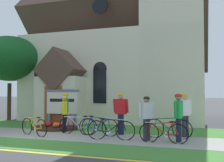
% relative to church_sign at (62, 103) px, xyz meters
% --- Properties ---
extents(ground, '(140.00, 140.00, 0.00)m').
position_rel_church_sign_xyz_m(ground, '(0.04, 0.32, -1.22)').
color(ground, '#3D3D3F').
extents(sidewalk_slab, '(32.00, 2.33, 0.01)m').
position_rel_church_sign_xyz_m(sidewalk_slab, '(1.33, -2.20, -1.21)').
color(sidewalk_slab, '#99968E').
rests_on(sidewalk_slab, ground).
extents(grass_verge, '(32.00, 1.74, 0.01)m').
position_rel_church_sign_xyz_m(grass_verge, '(1.33, -4.23, -1.21)').
color(grass_verge, '#427F33').
rests_on(grass_verge, ground).
extents(church_lawn, '(24.00, 2.88, 0.01)m').
position_rel_church_sign_xyz_m(church_lawn, '(1.33, 0.40, -1.21)').
color(church_lawn, '#427F33').
rests_on(church_lawn, ground).
extents(curb_paint_stripe, '(28.00, 0.16, 0.01)m').
position_rel_church_sign_xyz_m(curb_paint_stripe, '(1.33, -5.25, -1.22)').
color(curb_paint_stripe, yellow).
rests_on(curb_paint_stripe, ground).
extents(church_building, '(11.51, 9.91, 13.76)m').
position_rel_church_sign_xyz_m(church_building, '(1.87, 5.48, 3.77)').
color(church_building, beige).
rests_on(church_building, ground).
extents(church_sign, '(1.81, 0.19, 1.89)m').
position_rel_church_sign_xyz_m(church_sign, '(0.00, 0.00, 0.00)').
color(church_sign, slate).
rests_on(church_sign, ground).
extents(flower_bed, '(2.43, 2.43, 0.34)m').
position_rel_church_sign_xyz_m(flower_bed, '(-0.02, -0.42, -1.13)').
color(flower_bed, '#382319').
rests_on(flower_bed, ground).
extents(bicycle_yellow, '(1.60, 0.63, 0.79)m').
position_rel_church_sign_xyz_m(bicycle_yellow, '(0.20, -2.67, -0.85)').
color(bicycle_yellow, black).
rests_on(bicycle_yellow, ground).
extents(bicycle_red, '(1.71, 0.08, 0.79)m').
position_rel_church_sign_xyz_m(bicycle_red, '(5.40, -2.61, -0.85)').
color(bicycle_red, black).
rests_on(bicycle_red, ground).
extents(bicycle_white, '(1.78, 0.31, 0.82)m').
position_rel_church_sign_xyz_m(bicycle_white, '(3.46, -2.58, -0.84)').
color(bicycle_white, black).
rests_on(bicycle_white, ground).
extents(bicycle_blue, '(1.81, 0.08, 0.86)m').
position_rel_church_sign_xyz_m(bicycle_blue, '(5.45, -1.61, -0.83)').
color(bicycle_blue, black).
rests_on(bicycle_blue, ground).
extents(bicycle_orange, '(1.77, 0.10, 0.80)m').
position_rel_church_sign_xyz_m(bicycle_orange, '(1.73, -1.78, -0.85)').
color(bicycle_orange, black).
rests_on(bicycle_orange, ground).
extents(bicycle_silver, '(1.71, 0.08, 0.82)m').
position_rel_church_sign_xyz_m(bicycle_silver, '(2.68, -1.88, -0.85)').
color(bicycle_silver, black).
rests_on(bicycle_silver, ground).
extents(cyclist_in_blue_jersey, '(0.44, 0.67, 1.72)m').
position_rel_church_sign_xyz_m(cyclist_in_blue_jersey, '(0.76, -1.06, -0.20)').
color(cyclist_in_blue_jersey, '#2D2D33').
rests_on(cyclist_in_blue_jersey, ground).
extents(cyclist_in_yellow_jersey, '(0.47, 0.60, 1.71)m').
position_rel_church_sign_xyz_m(cyclist_in_yellow_jersey, '(6.05, -1.08, -0.21)').
color(cyclist_in_yellow_jersey, '#2D2D33').
rests_on(cyclist_in_yellow_jersey, ground).
extents(cyclist_in_red_jersey, '(0.67, 0.29, 1.73)m').
position_rel_church_sign_xyz_m(cyclist_in_red_jersey, '(3.48, -1.35, -0.19)').
color(cyclist_in_red_jersey, '#191E38').
rests_on(cyclist_in_red_jersey, ground).
extents(cyclist_in_orange_jersey, '(0.48, 0.50, 1.62)m').
position_rel_church_sign_xyz_m(cyclist_in_orange_jersey, '(4.76, -2.34, -0.28)').
color(cyclist_in_orange_jersey, '#2D2D33').
rests_on(cyclist_in_orange_jersey, ground).
extents(cyclist_in_green_jersey, '(0.41, 0.68, 1.58)m').
position_rel_church_sign_xyz_m(cyclist_in_green_jersey, '(0.86, -1.36, -0.30)').
color(cyclist_in_green_jersey, black).
rests_on(cyclist_in_green_jersey, ground).
extents(cyclist_in_white_jersey, '(0.31, 0.75, 1.71)m').
position_rel_church_sign_xyz_m(cyclist_in_white_jersey, '(5.89, -2.26, -0.21)').
color(cyclist_in_white_jersey, '#191E38').
rests_on(cyclist_in_white_jersey, ground).
extents(yard_deciduous_tree, '(4.18, 4.18, 5.27)m').
position_rel_church_sign_xyz_m(yard_deciduous_tree, '(-4.78, 1.90, 2.64)').
color(yard_deciduous_tree, '#3D2D1E').
rests_on(yard_deciduous_tree, ground).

